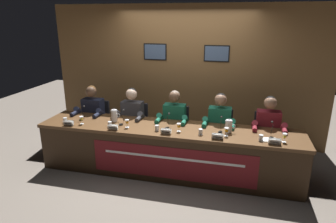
# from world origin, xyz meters

# --- Properties ---
(ground_plane) EXTENTS (12.00, 12.00, 0.00)m
(ground_plane) POSITION_xyz_m (0.00, 0.00, 0.00)
(ground_plane) COLOR #70665B
(wall_back_panelled) EXTENTS (5.23, 0.14, 2.60)m
(wall_back_panelled) POSITION_xyz_m (-0.00, 1.38, 1.30)
(wall_back_panelled) COLOR brown
(wall_back_panelled) RESTS_ON ground_plane
(conference_table) EXTENTS (4.03, 0.79, 0.75)m
(conference_table) POSITION_xyz_m (0.00, -0.12, 0.52)
(conference_table) COLOR brown
(conference_table) RESTS_ON ground_plane
(chair_far_left) EXTENTS (0.44, 0.45, 0.89)m
(chair_far_left) POSITION_xyz_m (-1.49, 0.58, 0.43)
(chair_far_left) COLOR black
(chair_far_left) RESTS_ON ground_plane
(panelist_far_left) EXTENTS (0.51, 0.48, 1.22)m
(panelist_far_left) POSITION_xyz_m (-1.49, 0.38, 0.71)
(panelist_far_left) COLOR black
(panelist_far_left) RESTS_ON ground_plane
(nameplate_far_left) EXTENTS (0.16, 0.06, 0.08)m
(nameplate_far_left) POSITION_xyz_m (-1.51, -0.30, 0.79)
(nameplate_far_left) COLOR white
(nameplate_far_left) RESTS_ON conference_table
(juice_glass_far_left) EXTENTS (0.06, 0.06, 0.12)m
(juice_glass_far_left) POSITION_xyz_m (-1.35, -0.19, 0.84)
(juice_glass_far_left) COLOR white
(juice_glass_far_left) RESTS_ON conference_table
(water_cup_far_left) EXTENTS (0.06, 0.06, 0.08)m
(water_cup_far_left) POSITION_xyz_m (-1.63, -0.21, 0.79)
(water_cup_far_left) COLOR silver
(water_cup_far_left) RESTS_ON conference_table
(microphone_far_left) EXTENTS (0.06, 0.17, 0.22)m
(microphone_far_left) POSITION_xyz_m (-1.45, 0.00, 0.83)
(microphone_far_left) COLOR black
(microphone_far_left) RESTS_ON conference_table
(chair_left) EXTENTS (0.44, 0.45, 0.89)m
(chair_left) POSITION_xyz_m (-0.75, 0.58, 0.43)
(chair_left) COLOR black
(chair_left) RESTS_ON ground_plane
(panelist_left) EXTENTS (0.51, 0.48, 1.22)m
(panelist_left) POSITION_xyz_m (-0.75, 0.38, 0.71)
(panelist_left) COLOR black
(panelist_left) RESTS_ON ground_plane
(nameplate_left) EXTENTS (0.15, 0.06, 0.08)m
(nameplate_left) POSITION_xyz_m (-0.77, -0.31, 0.79)
(nameplate_left) COLOR white
(nameplate_left) RESTS_ON conference_table
(juice_glass_left) EXTENTS (0.06, 0.06, 0.12)m
(juice_glass_left) POSITION_xyz_m (-0.60, -0.16, 0.84)
(juice_glass_left) COLOR white
(juice_glass_left) RESTS_ON conference_table
(water_cup_left) EXTENTS (0.06, 0.06, 0.08)m
(water_cup_left) POSITION_xyz_m (-0.87, -0.20, 0.79)
(water_cup_left) COLOR silver
(water_cup_left) RESTS_ON conference_table
(microphone_left) EXTENTS (0.06, 0.17, 0.22)m
(microphone_left) POSITION_xyz_m (-0.73, -0.05, 0.83)
(microphone_left) COLOR black
(microphone_left) RESTS_ON conference_table
(chair_center) EXTENTS (0.44, 0.45, 0.89)m
(chair_center) POSITION_xyz_m (0.00, 0.58, 0.43)
(chair_center) COLOR black
(chair_center) RESTS_ON ground_plane
(panelist_center) EXTENTS (0.51, 0.48, 1.22)m
(panelist_center) POSITION_xyz_m (0.00, 0.38, 0.71)
(panelist_center) COLOR black
(panelist_center) RESTS_ON ground_plane
(nameplate_center) EXTENTS (0.15, 0.06, 0.08)m
(nameplate_center) POSITION_xyz_m (0.04, -0.29, 0.79)
(nameplate_center) COLOR white
(nameplate_center) RESTS_ON conference_table
(juice_glass_center) EXTENTS (0.06, 0.06, 0.12)m
(juice_glass_center) POSITION_xyz_m (0.20, -0.14, 0.84)
(juice_glass_center) COLOR white
(juice_glass_center) RESTS_ON conference_table
(water_cup_center) EXTENTS (0.06, 0.06, 0.08)m
(water_cup_center) POSITION_xyz_m (-0.12, -0.19, 0.79)
(water_cup_center) COLOR silver
(water_cup_center) RESTS_ON conference_table
(microphone_center) EXTENTS (0.06, 0.17, 0.22)m
(microphone_center) POSITION_xyz_m (0.01, -0.04, 0.83)
(microphone_center) COLOR black
(microphone_center) RESTS_ON conference_table
(chair_right) EXTENTS (0.44, 0.45, 0.89)m
(chair_right) POSITION_xyz_m (0.75, 0.58, 0.43)
(chair_right) COLOR black
(chair_right) RESTS_ON ground_plane
(panelist_right) EXTENTS (0.51, 0.48, 1.22)m
(panelist_right) POSITION_xyz_m (0.75, 0.38, 0.71)
(panelist_right) COLOR black
(panelist_right) RESTS_ON ground_plane
(nameplate_right) EXTENTS (0.16, 0.06, 0.08)m
(nameplate_right) POSITION_xyz_m (0.78, -0.30, 0.79)
(nameplate_right) COLOR white
(nameplate_right) RESTS_ON conference_table
(juice_glass_right) EXTENTS (0.06, 0.06, 0.12)m
(juice_glass_right) POSITION_xyz_m (0.89, -0.15, 0.84)
(juice_glass_right) COLOR white
(juice_glass_right) RESTS_ON conference_table
(water_cup_right) EXTENTS (0.06, 0.06, 0.08)m
(water_cup_right) POSITION_xyz_m (0.53, -0.19, 0.79)
(water_cup_right) COLOR silver
(water_cup_right) RESTS_ON conference_table
(microphone_right) EXTENTS (0.06, 0.17, 0.22)m
(microphone_right) POSITION_xyz_m (0.79, -0.00, 0.83)
(microphone_right) COLOR black
(microphone_right) RESTS_ON conference_table
(chair_far_right) EXTENTS (0.44, 0.45, 0.89)m
(chair_far_right) POSITION_xyz_m (1.49, 0.58, 0.43)
(chair_far_right) COLOR black
(chair_far_right) RESTS_ON ground_plane
(panelist_far_right) EXTENTS (0.51, 0.48, 1.22)m
(panelist_far_right) POSITION_xyz_m (1.49, 0.38, 0.71)
(panelist_far_right) COLOR black
(panelist_far_right) RESTS_ON ground_plane
(nameplate_far_right) EXTENTS (0.16, 0.06, 0.08)m
(nameplate_far_right) POSITION_xyz_m (1.52, -0.29, 0.79)
(nameplate_far_right) COLOR white
(nameplate_far_right) RESTS_ON conference_table
(juice_glass_far_right) EXTENTS (0.06, 0.06, 0.12)m
(juice_glass_far_right) POSITION_xyz_m (1.65, -0.18, 0.84)
(juice_glass_far_right) COLOR white
(juice_glass_far_right) RESTS_ON conference_table
(water_cup_far_right) EXTENTS (0.06, 0.06, 0.08)m
(water_cup_far_right) POSITION_xyz_m (1.35, -0.21, 0.79)
(water_cup_far_right) COLOR silver
(water_cup_far_right) RESTS_ON conference_table
(microphone_far_right) EXTENTS (0.06, 0.17, 0.22)m
(microphone_far_right) POSITION_xyz_m (1.50, -0.05, 0.83)
(microphone_far_right) COLOR black
(microphone_far_right) RESTS_ON conference_table
(water_pitcher_left_side) EXTENTS (0.15, 0.10, 0.21)m
(water_pitcher_left_side) POSITION_xyz_m (-0.91, 0.06, 0.85)
(water_pitcher_left_side) COLOR silver
(water_pitcher_left_side) RESTS_ON conference_table
(water_pitcher_right_side) EXTENTS (0.15, 0.10, 0.21)m
(water_pitcher_right_side) POSITION_xyz_m (0.91, -0.00, 0.85)
(water_pitcher_right_side) COLOR silver
(water_pitcher_right_side) RESTS_ON conference_table
(document_stack_far_right) EXTENTS (0.23, 0.18, 0.01)m
(document_stack_far_right) POSITION_xyz_m (1.46, -0.16, 0.76)
(document_stack_far_right) COLOR white
(document_stack_far_right) RESTS_ON conference_table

